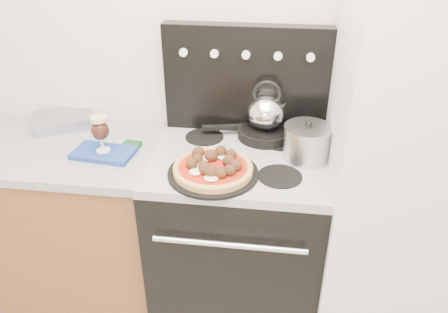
% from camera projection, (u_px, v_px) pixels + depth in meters
% --- Properties ---
extents(room_shell, '(3.52, 3.01, 2.52)m').
position_uv_depth(room_shell, '(168.00, 218.00, 0.99)').
color(room_shell, '#C0B29D').
rests_on(room_shell, ground).
extents(base_cabinet, '(1.45, 0.60, 0.86)m').
position_uv_depth(base_cabinet, '(30.00, 220.00, 2.30)').
color(base_cabinet, brown).
rests_on(base_cabinet, ground).
extents(countertop, '(1.48, 0.63, 0.04)m').
position_uv_depth(countertop, '(8.00, 145.00, 2.07)').
color(countertop, '#9D9EA9').
rests_on(countertop, base_cabinet).
extents(stove_body, '(0.76, 0.65, 0.88)m').
position_uv_depth(stove_body, '(237.00, 240.00, 2.15)').
color(stove_body, black).
rests_on(stove_body, ground).
extents(cooktop, '(0.76, 0.65, 0.04)m').
position_uv_depth(cooktop, '(239.00, 159.00, 1.92)').
color(cooktop, '#ADADB2').
rests_on(cooktop, stove_body).
extents(backguard, '(0.76, 0.08, 0.50)m').
position_uv_depth(backguard, '(246.00, 79.00, 2.02)').
color(backguard, black).
rests_on(backguard, cooktop).
extents(fridge, '(0.64, 0.68, 1.90)m').
position_uv_depth(fridge, '(408.00, 163.00, 1.79)').
color(fridge, silver).
rests_on(fridge, ground).
extents(foil_sheet, '(0.35, 0.32, 0.06)m').
position_uv_depth(foil_sheet, '(64.00, 120.00, 2.20)').
color(foil_sheet, silver).
rests_on(foil_sheet, countertop).
extents(oven_mitt, '(0.28, 0.18, 0.02)m').
position_uv_depth(oven_mitt, '(104.00, 153.00, 1.94)').
color(oven_mitt, '#1E3D97').
rests_on(oven_mitt, countertop).
extents(beer_glass, '(0.10, 0.10, 0.17)m').
position_uv_depth(beer_glass, '(101.00, 134.00, 1.90)').
color(beer_glass, black).
rests_on(beer_glass, oven_mitt).
extents(pizza_pan, '(0.38, 0.38, 0.01)m').
position_uv_depth(pizza_pan, '(213.00, 173.00, 1.77)').
color(pizza_pan, black).
rests_on(pizza_pan, cooktop).
extents(pizza, '(0.36, 0.36, 0.05)m').
position_uv_depth(pizza, '(213.00, 167.00, 1.76)').
color(pizza, tan).
rests_on(pizza, pizza_pan).
extents(skillet, '(0.30, 0.30, 0.05)m').
position_uv_depth(skillet, '(265.00, 133.00, 2.05)').
color(skillet, black).
rests_on(skillet, cooktop).
extents(tea_kettle, '(0.21, 0.21, 0.20)m').
position_uv_depth(tea_kettle, '(266.00, 109.00, 1.99)').
color(tea_kettle, silver).
rests_on(tea_kettle, skillet).
extents(stock_pot, '(0.24, 0.24, 0.14)m').
position_uv_depth(stock_pot, '(307.00, 144.00, 1.85)').
color(stock_pot, '#B4B4B6').
rests_on(stock_pot, cooktop).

